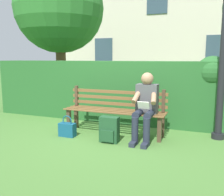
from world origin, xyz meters
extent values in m
plane|color=#477533|center=(0.00, 0.00, 0.00)|extent=(60.00, 60.00, 0.00)
cube|color=#4C3828|center=(-0.90, 0.15, 0.23)|extent=(0.07, 0.07, 0.45)
cube|color=#4C3828|center=(0.90, 0.15, 0.23)|extent=(0.07, 0.07, 0.45)
cube|color=#4C3828|center=(-0.90, -0.15, 0.23)|extent=(0.07, 0.07, 0.45)
cube|color=#4C3828|center=(0.90, -0.15, 0.23)|extent=(0.07, 0.07, 0.45)
cube|color=brown|center=(0.00, -0.20, 0.46)|extent=(1.97, 0.06, 0.02)
cube|color=brown|center=(0.00, -0.07, 0.46)|extent=(1.97, 0.06, 0.02)
cube|color=brown|center=(0.00, 0.07, 0.46)|extent=(1.97, 0.06, 0.02)
cube|color=brown|center=(0.00, 0.20, 0.46)|extent=(1.97, 0.06, 0.02)
cube|color=#4C3828|center=(-0.90, -0.19, 0.68)|extent=(0.06, 0.06, 0.41)
cube|color=#4C3828|center=(0.90, -0.19, 0.68)|extent=(0.06, 0.06, 0.41)
cube|color=brown|center=(0.00, -0.19, 0.56)|extent=(1.97, 0.02, 0.06)
cube|color=brown|center=(0.00, -0.19, 0.68)|extent=(1.97, 0.02, 0.06)
cube|color=brown|center=(0.00, -0.19, 0.80)|extent=(1.97, 0.02, 0.06)
cube|color=#4C4C51|center=(-0.63, -0.02, 0.73)|extent=(0.38, 0.22, 0.52)
sphere|color=#A57A5B|center=(-0.63, 0.00, 1.09)|extent=(0.22, 0.22, 0.22)
cylinder|color=#232838|center=(-0.73, 0.19, 0.49)|extent=(0.13, 0.42, 0.13)
cylinder|color=#232838|center=(-0.53, 0.19, 0.49)|extent=(0.13, 0.42, 0.13)
cylinder|color=#232838|center=(-0.73, 0.40, 0.24)|extent=(0.12, 0.12, 0.47)
cylinder|color=#232838|center=(-0.53, 0.40, 0.24)|extent=(0.12, 0.12, 0.47)
cube|color=#232838|center=(-0.73, 0.48, 0.04)|extent=(0.10, 0.24, 0.07)
cube|color=#232838|center=(-0.53, 0.48, 0.04)|extent=(0.10, 0.24, 0.07)
cylinder|color=#A57A5B|center=(-0.78, 0.12, 0.79)|extent=(0.14, 0.32, 0.26)
cylinder|color=#A57A5B|center=(-0.48, 0.12, 0.79)|extent=(0.14, 0.32, 0.26)
cube|color=white|center=(-0.63, 0.24, 0.65)|extent=(0.20, 0.07, 0.13)
cube|color=#265B28|center=(0.23, -1.07, 0.69)|extent=(6.46, 0.71, 1.38)
sphere|color=#265B28|center=(-1.71, -0.97, 1.18)|extent=(0.64, 0.64, 0.64)
sphere|color=#265B28|center=(1.85, -1.15, 1.11)|extent=(0.57, 0.57, 0.57)
cylinder|color=brown|center=(2.94, -2.82, 1.12)|extent=(0.32, 0.32, 2.25)
sphere|color=#2D702D|center=(2.94, -2.82, 3.03)|extent=(2.85, 2.85, 2.85)
sphere|color=#2D702D|center=(3.66, -3.25, 2.75)|extent=(1.71, 1.71, 1.71)
cube|color=beige|center=(0.64, -8.58, 3.18)|extent=(10.13, 3.26, 6.37)
cube|color=#334756|center=(-1.90, -6.93, 1.78)|extent=(0.90, 0.04, 1.20)
cube|color=#334756|center=(3.17, -6.93, 1.78)|extent=(0.90, 0.04, 1.20)
cube|color=#1E4728|center=(-0.09, 0.46, 0.23)|extent=(0.33, 0.17, 0.45)
cube|color=#1E4728|center=(-0.09, 0.56, 0.14)|extent=(0.23, 0.04, 0.20)
cylinder|color=#1E4728|center=(-0.19, 0.36, 0.25)|extent=(0.04, 0.04, 0.27)
cylinder|color=#1E4728|center=(0.01, 0.36, 0.25)|extent=(0.04, 0.04, 0.27)
cube|color=navy|center=(0.76, 0.45, 0.13)|extent=(0.31, 0.15, 0.25)
torus|color=navy|center=(0.76, 0.45, 0.30)|extent=(0.19, 0.02, 0.19)
cylinder|color=black|center=(-1.86, -0.43, 0.05)|extent=(0.22, 0.22, 0.10)
cylinder|color=black|center=(-1.86, -0.43, 1.58)|extent=(0.12, 0.12, 3.16)
camera|label=1|loc=(-1.66, 4.37, 1.45)|focal=40.26mm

